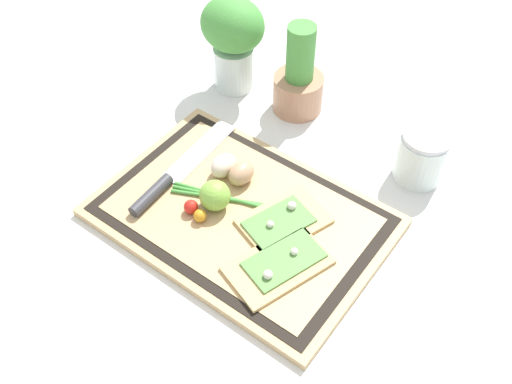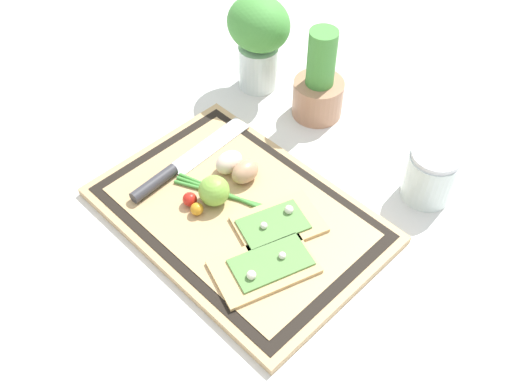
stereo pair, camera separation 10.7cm
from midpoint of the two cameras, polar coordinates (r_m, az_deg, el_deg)
The scene contains 14 objects.
ground_plane at distance 1.08m, azimuth -4.22°, elevation -2.81°, with size 6.00×6.00×0.00m, color silver.
cutting_board at distance 1.07m, azimuth -4.25°, elevation -2.51°, with size 0.50×0.35×0.02m.
pizza_slice_near at distance 0.99m, azimuth -0.89°, elevation -7.05°, with size 0.15×0.19×0.02m.
pizza_slice_far at distance 1.04m, azimuth -0.37°, elevation -2.94°, with size 0.14×0.17×0.02m.
knife at distance 1.12m, azimuth -11.14°, elevation 0.96°, with size 0.05×0.29×0.02m.
egg_brown at distance 1.10m, azimuth -4.19°, elevation 1.66°, with size 0.04×0.06×0.04m, color tan.
egg_pink at distance 1.11m, azimuth -5.86°, elevation 2.39°, with size 0.04×0.06×0.04m, color beige.
lime at distance 1.06m, azimuth -6.84°, elevation -0.50°, with size 0.06×0.06×0.06m, color #7FB742.
cherry_tomato_red at distance 1.06m, azimuth -9.08°, elevation -1.57°, with size 0.03×0.03×0.03m, color red.
cherry_tomato_yellow at distance 1.05m, azimuth -8.27°, elevation -2.42°, with size 0.02×0.02×0.02m, color orange.
scallion_bunch at distance 1.08m, azimuth -4.33°, elevation -1.05°, with size 0.25×0.12×0.01m.
herb_pot at distance 1.25m, azimuth 1.62°, elevation 10.38°, with size 0.10×0.10×0.20m.
sauce_jar at distance 1.14m, azimuth 12.88°, elevation 2.96°, with size 0.09×0.09×0.11m.
herb_glass at distance 1.28m, azimuth -4.69°, elevation 14.40°, with size 0.14×0.12×0.21m.
Camera 1 is at (0.42, -0.53, 0.84)m, focal length 42.00 mm.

